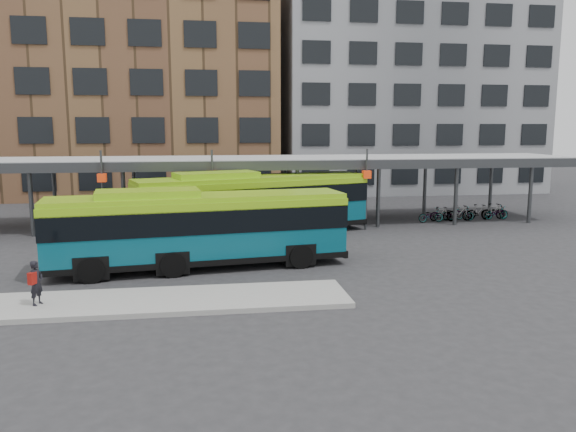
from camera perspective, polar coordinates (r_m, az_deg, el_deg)
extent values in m
plane|color=#28282B|center=(23.23, 0.32, -6.07)|extent=(120.00, 120.00, 0.00)
cube|color=gray|center=(20.18, -14.12, -8.44)|extent=(14.00, 3.00, 0.18)
cube|color=#999B9E|center=(35.39, -2.93, 5.69)|extent=(40.00, 6.00, 0.35)
cube|color=#383A3D|center=(32.43, -2.40, 5.12)|extent=(40.00, 0.15, 0.55)
cylinder|color=#383A3D|center=(34.29, -24.63, 1.24)|extent=(0.24, 0.24, 3.80)
cylinder|color=#383A3D|center=(39.08, -22.63, 2.23)|extent=(0.24, 0.24, 3.80)
cylinder|color=#383A3D|center=(33.24, -16.33, 1.48)|extent=(0.24, 0.24, 3.80)
cylinder|color=#383A3D|center=(38.17, -15.33, 2.46)|extent=(0.24, 0.24, 3.80)
cylinder|color=#383A3D|center=(32.93, -7.67, 1.70)|extent=(0.24, 0.24, 3.80)
cylinder|color=#383A3D|center=(37.90, -7.80, 2.65)|extent=(0.24, 0.24, 3.80)
cylinder|color=#383A3D|center=(33.38, 0.94, 1.88)|extent=(0.24, 0.24, 3.80)
cylinder|color=#383A3D|center=(38.28, -0.29, 2.80)|extent=(0.24, 0.24, 3.80)
cylinder|color=#383A3D|center=(34.55, 9.16, 2.01)|extent=(0.24, 0.24, 3.80)
cylinder|color=#383A3D|center=(39.31, 6.95, 2.89)|extent=(0.24, 0.24, 3.80)
cylinder|color=#383A3D|center=(36.37, 16.69, 2.09)|extent=(0.24, 0.24, 3.80)
cylinder|color=#383A3D|center=(40.92, 13.73, 2.94)|extent=(0.24, 0.24, 3.80)
cylinder|color=#383A3D|center=(38.76, 23.40, 2.13)|extent=(0.24, 0.24, 3.80)
cylinder|color=#383A3D|center=(43.06, 19.91, 2.95)|extent=(0.24, 0.24, 3.80)
cylinder|color=#383A3D|center=(32.55, -18.29, 2.13)|extent=(0.12, 0.12, 4.80)
cube|color=red|center=(32.46, -18.37, 3.70)|extent=(0.45, 0.45, 0.45)
cylinder|color=#383A3D|center=(32.08, -7.67, 2.41)|extent=(0.12, 0.12, 4.80)
cube|color=red|center=(31.99, -7.70, 4.01)|extent=(0.45, 0.45, 0.45)
cylinder|color=#383A3D|center=(33.44, 7.96, 2.67)|extent=(0.12, 0.12, 4.80)
cube|color=red|center=(33.35, 7.99, 4.20)|extent=(0.45, 0.45, 0.45)
cube|color=brown|center=(54.79, -15.83, 13.87)|extent=(26.00, 14.00, 22.00)
cube|color=slate|center=(57.69, 11.49, 12.77)|extent=(24.00, 14.00, 20.00)
cube|color=#084B5D|center=(24.43, -9.00, -1.41)|extent=(12.78, 4.19, 2.62)
cube|color=black|center=(24.35, -9.03, -0.20)|extent=(12.84, 4.26, 0.99)
cube|color=#7EB612|center=(24.22, -9.08, 1.88)|extent=(12.77, 4.09, 0.21)
cube|color=#7EB612|center=(24.04, -14.05, 2.17)|extent=(4.39, 2.40, 0.37)
cube|color=black|center=(24.67, -8.93, -4.11)|extent=(12.86, 4.26, 0.25)
cylinder|color=black|center=(24.29, 1.31, -4.13)|extent=(1.08, 0.44, 1.05)
cylinder|color=black|center=(26.68, -0.31, -2.93)|extent=(1.08, 0.44, 1.05)
cylinder|color=black|center=(23.32, -11.62, -4.88)|extent=(1.08, 0.44, 1.05)
cylinder|color=black|center=(25.80, -12.05, -3.55)|extent=(1.08, 0.44, 1.05)
cylinder|color=black|center=(23.32, -19.36, -5.21)|extent=(1.08, 0.44, 1.05)
cylinder|color=black|center=(25.80, -19.03, -3.85)|extent=(1.08, 0.44, 1.05)
cube|color=#084B5D|center=(31.52, -3.47, 1.18)|extent=(13.39, 6.61, 2.75)
cube|color=black|center=(31.45, -3.47, 2.17)|extent=(13.46, 6.69, 1.04)
cube|color=#7EB612|center=(31.35, -3.49, 3.86)|extent=(13.36, 6.51, 0.22)
cube|color=#7EB612|center=(30.56, -7.31, 4.08)|extent=(4.79, 3.22, 0.38)
cube|color=black|center=(31.71, -3.44, -1.04)|extent=(13.47, 6.69, 0.26)
cylinder|color=black|center=(32.48, 4.64, -0.76)|extent=(1.15, 0.65, 1.10)
cylinder|color=black|center=(34.78, 2.38, -0.09)|extent=(1.15, 0.65, 1.10)
cylinder|color=black|center=(30.00, -4.78, -1.58)|extent=(1.15, 0.65, 1.10)
cylinder|color=black|center=(32.47, -6.51, -0.79)|extent=(1.15, 0.65, 1.10)
cylinder|color=black|center=(28.99, -10.85, -2.08)|extent=(1.15, 0.65, 1.10)
cylinder|color=black|center=(31.54, -12.15, -1.23)|extent=(1.15, 0.65, 1.10)
imported|color=black|center=(20.55, -24.19, -6.21)|extent=(0.55, 0.65, 1.50)
cube|color=maroon|center=(20.37, -24.55, -5.78)|extent=(0.26, 0.32, 0.40)
imported|color=slate|center=(37.17, 14.31, 0.08)|extent=(1.77, 0.77, 0.90)
imported|color=slate|center=(37.85, 15.24, 0.22)|extent=(1.60, 0.65, 0.94)
imported|color=slate|center=(38.47, 16.29, 0.27)|extent=(1.71, 0.67, 0.88)
imported|color=slate|center=(38.13, 17.03, 0.29)|extent=(1.76, 0.53, 1.06)
imported|color=slate|center=(38.41, 17.08, 0.26)|extent=(1.87, 1.14, 0.93)
imported|color=slate|center=(39.30, 18.79, 0.42)|extent=(1.68, 0.54, 1.00)
imported|color=slate|center=(39.60, 20.39, 0.28)|extent=(1.63, 0.60, 0.85)
imported|color=slate|center=(39.55, 20.14, 0.45)|extent=(1.83, 0.74, 1.07)
imported|color=slate|center=(39.93, 20.43, 0.37)|extent=(1.72, 0.74, 0.88)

